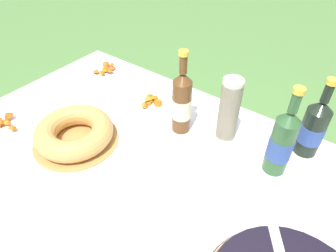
# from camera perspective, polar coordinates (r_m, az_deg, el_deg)

# --- Properties ---
(garden_table) EXTENTS (1.61, 1.11, 0.77)m
(garden_table) POSITION_cam_1_polar(r_m,az_deg,el_deg) (1.05, -4.88, -12.95)
(garden_table) COLOR brown
(garden_table) RESTS_ON ground_plane
(tablecloth) EXTENTS (1.62, 1.12, 0.10)m
(tablecloth) POSITION_cam_1_polar(r_m,az_deg,el_deg) (1.00, -5.07, -10.98)
(tablecloth) COLOR white
(tablecloth) RESTS_ON garden_table
(bundt_cake) EXTENTS (0.31, 0.31, 0.08)m
(bundt_cake) POSITION_cam_1_polar(r_m,az_deg,el_deg) (1.14, -17.26, -1.13)
(bundt_cake) COLOR #B78447
(bundt_cake) RESTS_ON tablecloth
(cup_stack) EXTENTS (0.07, 0.07, 0.25)m
(cup_stack) POSITION_cam_1_polar(r_m,az_deg,el_deg) (1.07, 11.52, 2.85)
(cup_stack) COLOR beige
(cup_stack) RESTS_ON tablecloth
(cider_bottle_green) EXTENTS (0.08, 0.08, 0.32)m
(cider_bottle_green) POSITION_cam_1_polar(r_m,az_deg,el_deg) (1.00, 20.84, -2.92)
(cider_bottle_green) COLOR #2D562D
(cider_bottle_green) RESTS_ON tablecloth
(cider_bottle_amber) EXTENTS (0.07, 0.07, 0.33)m
(cider_bottle_amber) POSITION_cam_1_polar(r_m,az_deg,el_deg) (1.09, 2.64, 4.50)
(cider_bottle_amber) COLOR brown
(cider_bottle_amber) RESTS_ON tablecloth
(juice_bottle_red) EXTENTS (0.08, 0.08, 0.30)m
(juice_bottle_red) POSITION_cam_1_polar(r_m,az_deg,el_deg) (1.12, 25.93, -0.29)
(juice_bottle_red) COLOR black
(juice_bottle_red) RESTS_ON tablecloth
(snack_plate_near) EXTENTS (0.21, 0.21, 0.05)m
(snack_plate_near) POSITION_cam_1_polar(r_m,az_deg,el_deg) (1.33, -28.95, -0.06)
(snack_plate_near) COLOR white
(snack_plate_near) RESTS_ON tablecloth
(snack_plate_left) EXTENTS (0.20, 0.20, 0.05)m
(snack_plate_left) POSITION_cam_1_polar(r_m,az_deg,el_deg) (1.29, -3.33, 4.69)
(snack_plate_left) COLOR white
(snack_plate_left) RESTS_ON tablecloth
(snack_plate_right) EXTENTS (0.20, 0.20, 0.06)m
(snack_plate_right) POSITION_cam_1_polar(r_m,az_deg,el_deg) (1.55, -12.00, 10.38)
(snack_plate_right) COLOR white
(snack_plate_right) RESTS_ON tablecloth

